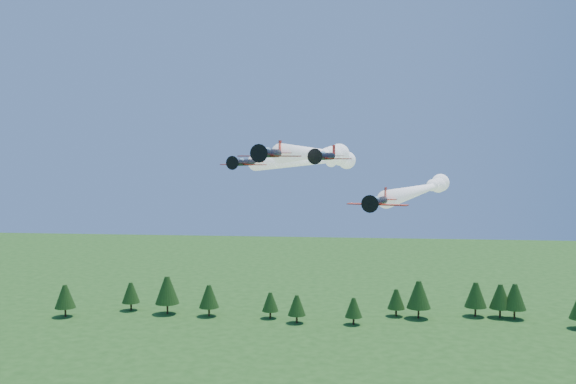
# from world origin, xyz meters

# --- Properties ---
(plane_lead) EXTENTS (12.82, 41.12, 3.70)m
(plane_lead) POSITION_xyz_m (0.74, 13.14, 51.12)
(plane_lead) COLOR black
(plane_lead) RESTS_ON ground
(plane_left) EXTENTS (19.22, 50.31, 3.70)m
(plane_left) POSITION_xyz_m (-0.72, 31.15, 49.80)
(plane_left) COLOR black
(plane_left) RESTS_ON ground
(plane_right) EXTENTS (20.78, 56.63, 3.70)m
(plane_right) POSITION_xyz_m (18.55, 29.33, 44.70)
(plane_right) COLOR black
(plane_right) RESTS_ON ground
(plane_slot) EXTENTS (8.11, 9.00, 2.85)m
(plane_slot) POSITION_xyz_m (2.04, 7.01, 50.66)
(plane_slot) COLOR black
(plane_slot) RESTS_ON ground
(treeline) EXTENTS (179.15, 20.76, 11.95)m
(treeline) POSITION_xyz_m (11.07, 109.38, 6.64)
(treeline) COLOR #382314
(treeline) RESTS_ON ground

